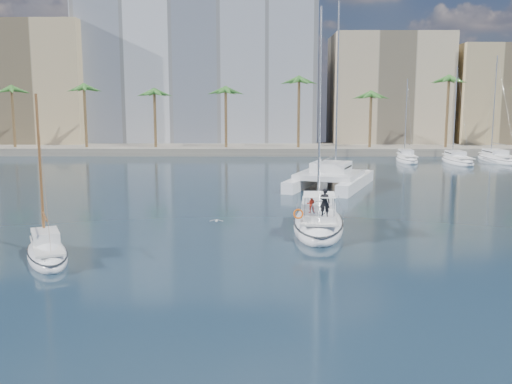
{
  "coord_description": "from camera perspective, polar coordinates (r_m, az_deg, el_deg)",
  "views": [
    {
      "loc": [
        -0.98,
        -33.75,
        8.56
      ],
      "look_at": [
        -1.18,
        1.5,
        2.89
      ],
      "focal_mm": 40.0,
      "sensor_mm": 36.0,
      "label": 1
    }
  ],
  "objects": [
    {
      "name": "building_modern",
      "position": [
        107.45,
        -5.69,
        11.99
      ],
      "size": [
        42.0,
        16.0,
        28.0
      ],
      "primitive_type": "cube",
      "color": "silver",
      "rests_on": "ground"
    },
    {
      "name": "seagull",
      "position": [
        39.71,
        -3.98,
        -2.88
      ],
      "size": [
        0.96,
        0.41,
        0.18
      ],
      "color": "silver",
      "rests_on": "ground"
    },
    {
      "name": "building_tan_right",
      "position": [
        110.45,
        23.5,
        8.62
      ],
      "size": [
        18.0,
        12.0,
        18.0
      ],
      "primitive_type": "cube",
      "color": "tan",
      "rests_on": "ground"
    },
    {
      "name": "small_sloop",
      "position": [
        33.27,
        -20.17,
        -5.67
      ],
      "size": [
        4.65,
        6.85,
        9.47
      ],
      "rotation": [
        0.0,
        0.0,
        0.43
      ],
      "color": "white",
      "rests_on": "ground"
    },
    {
      "name": "palm_left",
      "position": [
        96.58,
        -19.97,
        9.62
      ],
      "size": [
        3.6,
        3.6,
        12.3
      ],
      "color": "brown",
      "rests_on": "ground"
    },
    {
      "name": "catamaran",
      "position": [
        57.34,
        7.46,
        1.65
      ],
      "size": [
        10.4,
        13.99,
        18.26
      ],
      "rotation": [
        0.0,
        0.0,
        -0.37
      ],
      "color": "white",
      "rests_on": "ground"
    },
    {
      "name": "ground",
      "position": [
        34.83,
        1.93,
        -5.09
      ],
      "size": [
        160.0,
        160.0,
        0.0
      ],
      "primitive_type": "plane",
      "color": "black",
      "rests_on": "ground"
    },
    {
      "name": "palm_right",
      "position": [
        97.27,
        21.71,
        9.51
      ],
      "size": [
        3.6,
        3.6,
        12.3
      ],
      "color": "brown",
      "rests_on": "ground"
    },
    {
      "name": "palm_centre",
      "position": [
        90.77,
        0.95,
        10.22
      ],
      "size": [
        3.6,
        3.6,
        12.3
      ],
      "color": "brown",
      "rests_on": "ground"
    },
    {
      "name": "moored_yacht_b",
      "position": [
        83.84,
        19.47,
        2.75
      ],
      "size": [
        3.32,
        10.83,
        13.72
      ],
      "primitive_type": null,
      "rotation": [
        0.0,
        0.0,
        -0.02
      ],
      "color": "white",
      "rests_on": "ground"
    },
    {
      "name": "moored_yacht_c",
      "position": [
        88.02,
        23.05,
        2.83
      ],
      "size": [
        3.98,
        12.33,
        15.54
      ],
      "primitive_type": null,
      "rotation": [
        0.0,
        0.0,
        0.03
      ],
      "color": "white",
      "rests_on": "ground"
    },
    {
      "name": "main_sloop",
      "position": [
        38.49,
        6.24,
        -3.0
      ],
      "size": [
        4.26,
        10.73,
        15.56
      ],
      "rotation": [
        0.0,
        0.0,
        -0.09
      ],
      "color": "white",
      "rests_on": "ground"
    },
    {
      "name": "moored_yacht_a",
      "position": [
        83.87,
        14.82,
        2.98
      ],
      "size": [
        3.37,
        9.52,
        11.9
      ],
      "primitive_type": null,
      "rotation": [
        0.0,
        0.0,
        -0.07
      ],
      "color": "white",
      "rests_on": "ground"
    },
    {
      "name": "quay",
      "position": [
        95.08,
        0.91,
        4.33
      ],
      "size": [
        120.0,
        14.0,
        1.2
      ],
      "primitive_type": "cube",
      "color": "gray",
      "rests_on": "ground"
    },
    {
      "name": "building_tan_left",
      "position": [
        110.66,
        -21.77,
        9.76
      ],
      "size": [
        22.0,
        14.0,
        22.0
      ],
      "primitive_type": "cube",
      "color": "tan",
      "rests_on": "ground"
    },
    {
      "name": "building_beige",
      "position": [
        106.27,
        12.99,
        9.68
      ],
      "size": [
        20.0,
        14.0,
        20.0
      ],
      "primitive_type": "cube",
      "color": "tan",
      "rests_on": "ground"
    }
  ]
}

